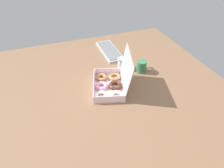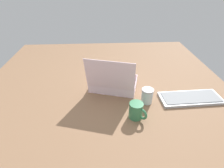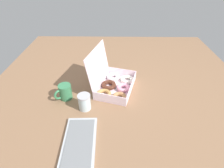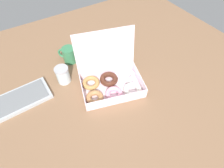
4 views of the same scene
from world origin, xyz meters
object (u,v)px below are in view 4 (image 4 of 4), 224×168
at_px(keyboard, 10,104).
at_px(coffee_mug, 69,55).
at_px(glass_jar, 63,75).
at_px(donut_box, 111,82).

bearing_deg(keyboard, coffee_mug, 20.68).
relative_size(keyboard, glass_jar, 4.12).
distance_m(donut_box, glass_jar, 0.26).
distance_m(coffee_mug, glass_jar, 0.16).
bearing_deg(coffee_mug, keyboard, -159.32).
bearing_deg(glass_jar, coffee_mug, 56.07).
bearing_deg(coffee_mug, glass_jar, -123.93).
bearing_deg(coffee_mug, donut_box, -69.72).
distance_m(donut_box, keyboard, 0.52).
height_order(coffee_mug, glass_jar, same).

